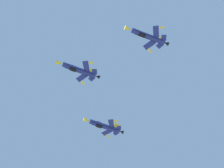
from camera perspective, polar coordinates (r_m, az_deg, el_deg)
fighter_jet_lead at (r=116.34m, az=-5.73°, el=2.42°), size 15.19×10.14×4.49m
fighter_jet_left_wing at (r=113.91m, az=6.01°, el=8.13°), size 15.19×10.18×4.38m
fighter_jet_right_wing at (r=126.81m, az=-1.37°, el=-7.16°), size 15.19×10.09×4.67m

